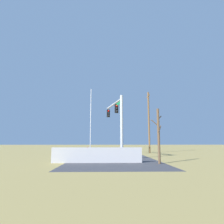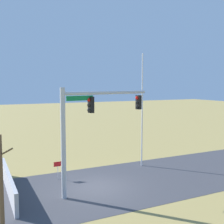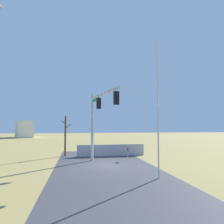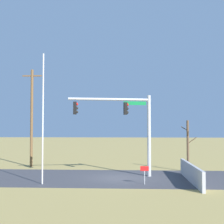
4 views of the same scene
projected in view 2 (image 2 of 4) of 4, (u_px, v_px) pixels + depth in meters
name	position (u px, v px, depth m)	size (l,w,h in m)	color
ground_plane	(98.00, 187.00, 17.84)	(160.00, 160.00, 0.00)	#9E894C
road_surface	(151.00, 178.00, 19.57)	(28.00, 8.00, 0.01)	#3D3D42
sidewalk_corner	(47.00, 201.00, 15.62)	(6.00, 6.00, 0.01)	#B7B5AD
retaining_fence	(9.00, 182.00, 16.83)	(0.20, 7.40, 1.25)	#A8A8AD
signal_mast	(88.00, 120.00, 16.68)	(6.30, 1.60, 6.32)	#B2B5BA
flagpole	(142.00, 110.00, 22.09)	(0.10, 0.10, 8.87)	silver
bare_tree	(1.00, 184.00, 11.91)	(1.27, 1.02, 4.40)	brown
open_sign	(58.00, 166.00, 19.21)	(0.56, 0.04, 1.22)	silver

